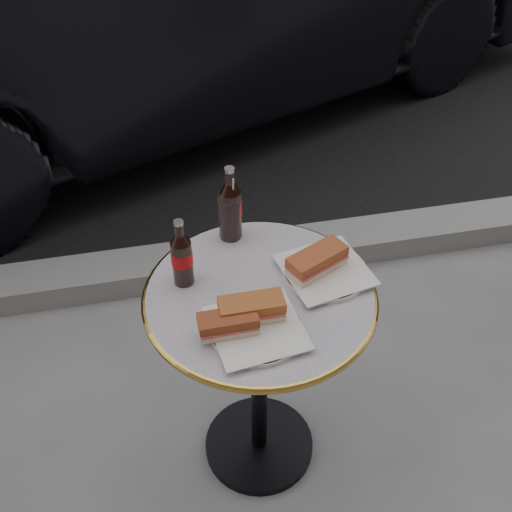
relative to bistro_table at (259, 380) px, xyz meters
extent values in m
plane|color=gray|center=(0.00, 0.00, -0.37)|extent=(80.00, 80.00, 0.00)
cube|color=gray|center=(0.00, 0.90, -0.32)|extent=(40.00, 0.20, 0.12)
cylinder|color=silver|center=(-0.04, -0.13, 0.37)|extent=(0.24, 0.24, 0.01)
cylinder|color=white|center=(0.19, 0.04, 0.37)|extent=(0.24, 0.24, 0.01)
cube|color=brown|center=(-0.11, -0.13, 0.40)|extent=(0.15, 0.07, 0.05)
cube|color=#B05D2C|center=(-0.04, -0.09, 0.41)|extent=(0.16, 0.08, 0.06)
cube|color=#A84E2A|center=(0.16, 0.04, 0.41)|extent=(0.18, 0.14, 0.06)
cylinder|color=black|center=(-0.03, 0.25, 0.43)|extent=(0.09, 0.09, 0.14)
camera|label=1|loc=(-0.26, -1.16, 1.56)|focal=45.00mm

